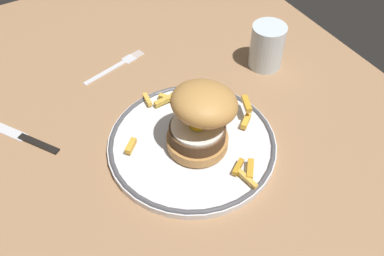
# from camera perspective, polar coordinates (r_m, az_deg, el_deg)

# --- Properties ---
(ground_plane) EXTENTS (1.32, 0.91, 0.04)m
(ground_plane) POSITION_cam_1_polar(r_m,az_deg,el_deg) (0.68, -0.27, -7.82)
(ground_plane) COLOR #9D7450
(dinner_plate) EXTENTS (0.28, 0.28, 0.02)m
(dinner_plate) POSITION_cam_1_polar(r_m,az_deg,el_deg) (0.70, 0.00, -2.08)
(dinner_plate) COLOR silver
(dinner_plate) RESTS_ON ground_plane
(burger) EXTENTS (0.13, 0.13, 0.12)m
(burger) POSITION_cam_1_polar(r_m,az_deg,el_deg) (0.64, 1.25, 1.44)
(burger) COLOR #C48747
(burger) RESTS_ON dinner_plate
(fries_pile) EXTENTS (0.27, 0.23, 0.03)m
(fries_pile) POSITION_cam_1_polar(r_m,az_deg,el_deg) (0.72, 1.36, 1.13)
(fries_pile) COLOR gold
(fries_pile) RESTS_ON dinner_plate
(water_glass) EXTENTS (0.07, 0.07, 0.09)m
(water_glass) POSITION_cam_1_polar(r_m,az_deg,el_deg) (0.85, 10.04, 10.54)
(water_glass) COLOR silver
(water_glass) RESTS_ON ground_plane
(fork) EXTENTS (0.05, 0.14, 0.00)m
(fork) POSITION_cam_1_polar(r_m,az_deg,el_deg) (0.87, -10.23, 8.24)
(fork) COLOR silver
(fork) RESTS_ON ground_plane
(knife) EXTENTS (0.16, 0.11, 0.01)m
(knife) POSITION_cam_1_polar(r_m,az_deg,el_deg) (0.77, -21.95, -1.06)
(knife) COLOR black
(knife) RESTS_ON ground_plane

